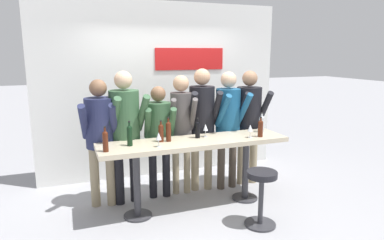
% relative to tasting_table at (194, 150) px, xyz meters
% --- Properties ---
extents(ground_plane, '(40.00, 40.00, 0.00)m').
position_rel_tasting_table_xyz_m(ground_plane, '(0.00, 0.00, -0.80)').
color(ground_plane, '#9E9EA3').
extents(back_wall, '(4.09, 0.12, 2.86)m').
position_rel_tasting_table_xyz_m(back_wall, '(0.00, 1.49, 0.64)').
color(back_wall, silver).
rests_on(back_wall, ground_plane).
extents(tasting_table, '(2.49, 0.61, 0.93)m').
position_rel_tasting_table_xyz_m(tasting_table, '(0.00, 0.00, 0.00)').
color(tasting_table, beige).
rests_on(tasting_table, ground_plane).
extents(bar_stool, '(0.38, 0.38, 0.68)m').
position_rel_tasting_table_xyz_m(bar_stool, '(0.57, -0.74, -0.35)').
color(bar_stool, '#333338').
rests_on(bar_stool, ground_plane).
extents(person_far_left, '(0.52, 0.61, 1.72)m').
position_rel_tasting_table_xyz_m(person_far_left, '(-1.14, 0.48, 0.26)').
color(person_far_left, gray).
rests_on(person_far_left, ground_plane).
extents(person_left, '(0.53, 0.64, 1.82)m').
position_rel_tasting_table_xyz_m(person_left, '(-0.81, 0.47, 0.33)').
color(person_left, black).
rests_on(person_left, ground_plane).
extents(person_center_left, '(0.46, 0.55, 1.60)m').
position_rel_tasting_table_xyz_m(person_center_left, '(-0.34, 0.49, 0.19)').
color(person_center_left, black).
rests_on(person_center_left, ground_plane).
extents(person_center, '(0.42, 0.56, 1.74)m').
position_rel_tasting_table_xyz_m(person_center, '(-0.01, 0.51, 0.30)').
color(person_center, gray).
rests_on(person_center, ground_plane).
extents(person_center_right, '(0.50, 0.62, 1.83)m').
position_rel_tasting_table_xyz_m(person_center_right, '(0.32, 0.53, 0.34)').
color(person_center_right, gray).
rests_on(person_center_right, ground_plane).
extents(person_right, '(0.45, 0.56, 1.78)m').
position_rel_tasting_table_xyz_m(person_right, '(0.71, 0.45, 0.31)').
color(person_right, '#473D33').
rests_on(person_right, ground_plane).
extents(person_far_right, '(0.48, 0.58, 1.78)m').
position_rel_tasting_table_xyz_m(person_far_right, '(1.10, 0.51, 0.31)').
color(person_far_right, gray).
rests_on(person_far_right, ground_plane).
extents(wine_bottle_0, '(0.07, 0.07, 0.28)m').
position_rel_tasting_table_xyz_m(wine_bottle_0, '(1.06, 0.10, 0.27)').
color(wine_bottle_0, '#B7BCC1').
rests_on(wine_bottle_0, tasting_table).
extents(wine_bottle_1, '(0.07, 0.07, 0.28)m').
position_rel_tasting_table_xyz_m(wine_bottle_1, '(0.90, -0.14, 0.26)').
color(wine_bottle_1, '#4C1E0F').
rests_on(wine_bottle_1, tasting_table).
extents(wine_bottle_2, '(0.07, 0.07, 0.27)m').
position_rel_tasting_table_xyz_m(wine_bottle_2, '(0.08, 0.10, 0.26)').
color(wine_bottle_2, black).
rests_on(wine_bottle_2, tasting_table).
extents(wine_bottle_3, '(0.07, 0.07, 0.31)m').
position_rel_tasting_table_xyz_m(wine_bottle_3, '(-0.84, 0.02, 0.28)').
color(wine_bottle_3, black).
rests_on(wine_bottle_3, tasting_table).
extents(wine_bottle_4, '(0.07, 0.07, 0.28)m').
position_rel_tasting_table_xyz_m(wine_bottle_4, '(-0.43, 0.08, 0.26)').
color(wine_bottle_4, '#4C1E0F').
rests_on(wine_bottle_4, tasting_table).
extents(wine_bottle_5, '(0.06, 0.06, 0.30)m').
position_rel_tasting_table_xyz_m(wine_bottle_5, '(-1.14, -0.13, 0.27)').
color(wine_bottle_5, '#4C1E0F').
rests_on(wine_bottle_5, tasting_table).
extents(wine_bottle_6, '(0.07, 0.07, 0.32)m').
position_rel_tasting_table_xyz_m(wine_bottle_6, '(-0.33, 0.06, 0.28)').
color(wine_bottle_6, '#4C1E0F').
rests_on(wine_bottle_6, tasting_table).
extents(wine_glass_0, '(0.07, 0.07, 0.18)m').
position_rel_tasting_table_xyz_m(wine_glass_0, '(0.20, 0.12, 0.26)').
color(wine_glass_0, silver).
rests_on(wine_glass_0, tasting_table).
extents(wine_glass_1, '(0.07, 0.07, 0.18)m').
position_rel_tasting_table_xyz_m(wine_glass_1, '(0.75, -0.13, 0.26)').
color(wine_glass_1, silver).
rests_on(wine_glass_1, tasting_table).
extents(wine_glass_2, '(0.07, 0.07, 0.18)m').
position_rel_tasting_table_xyz_m(wine_glass_2, '(-0.52, -0.15, 0.26)').
color(wine_glass_2, silver).
rests_on(wine_glass_2, tasting_table).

